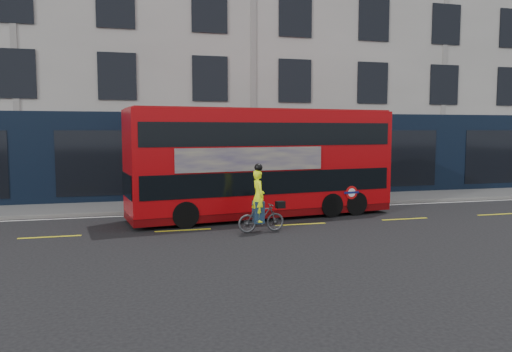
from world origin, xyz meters
name	(u,v)px	position (x,y,z in m)	size (l,w,h in m)	color
ground	(317,233)	(0.00, 0.00, 0.00)	(120.00, 120.00, 0.00)	black
pavement	(262,202)	(0.00, 6.50, 0.06)	(60.00, 3.00, 0.12)	slate
kerb	(271,207)	(0.00, 5.00, 0.07)	(60.00, 0.12, 0.13)	gray
building_terrace	(231,52)	(0.00, 12.94, 7.49)	(50.00, 10.07, 15.00)	#B5B2AA
road_edge_line	(274,210)	(0.00, 4.70, 0.00)	(58.00, 0.10, 0.01)	silver
lane_dashes	(300,224)	(0.00, 1.50, 0.00)	(58.00, 0.12, 0.01)	gold
bus	(264,162)	(-0.81, 3.29, 2.04)	(10.05, 3.51, 3.97)	#AA060A
cyclist	(260,209)	(-1.67, 0.59, 0.74)	(1.56, 0.62, 2.18)	#47494C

